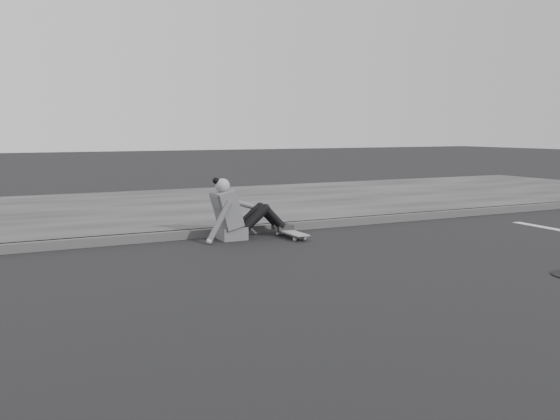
{
  "coord_description": "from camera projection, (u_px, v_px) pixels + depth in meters",
  "views": [
    {
      "loc": [
        -3.02,
        -5.74,
        1.52
      ],
      "look_at": [
        0.57,
        1.33,
        0.5
      ],
      "focal_mm": 40.0,
      "sensor_mm": 36.0,
      "label": 1
    }
  ],
  "objects": [
    {
      "name": "ground",
      "position": [
        289.0,
        274.0,
        6.63
      ],
      "size": [
        80.0,
        80.0,
        0.0
      ],
      "primitive_type": "plane",
      "color": "black",
      "rests_on": "ground"
    },
    {
      "name": "curb",
      "position": [
        205.0,
        233.0,
        8.9
      ],
      "size": [
        24.0,
        0.16,
        0.12
      ],
      "primitive_type": "cube",
      "color": "#434343",
      "rests_on": "ground"
    },
    {
      "name": "sidewalk",
      "position": [
        149.0,
        209.0,
        11.57
      ],
      "size": [
        24.0,
        6.0,
        0.12
      ],
      "primitive_type": "cube",
      "color": "#363636",
      "rests_on": "ground"
    },
    {
      "name": "skateboard",
      "position": [
        291.0,
        233.0,
        8.85
      ],
      "size": [
        0.2,
        0.78,
        0.09
      ],
      "color": "#A8A9A3",
      "rests_on": "ground"
    },
    {
      "name": "seated_woman",
      "position": [
        236.0,
        214.0,
        8.71
      ],
      "size": [
        1.38,
        0.46,
        0.88
      ],
      "color": "#58585A",
      "rests_on": "ground"
    }
  ]
}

